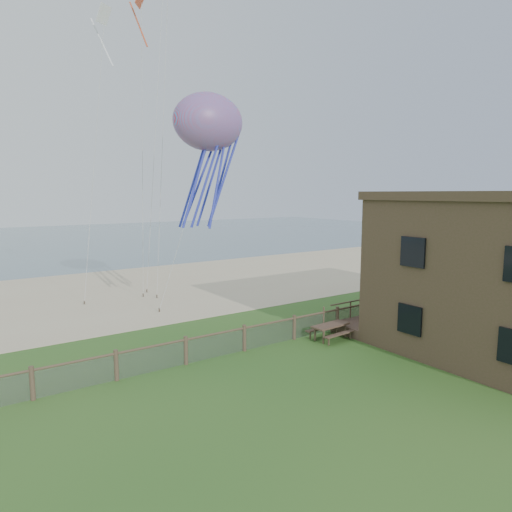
{
  "coord_description": "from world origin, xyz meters",
  "views": [
    {
      "loc": [
        -11.21,
        -11.19,
        7.31
      ],
      "look_at": [
        2.05,
        8.0,
        4.1
      ],
      "focal_mm": 32.0,
      "sensor_mm": 36.0,
      "label": 1
    }
  ],
  "objects": [
    {
      "name": "ground",
      "position": [
        0.0,
        0.0,
        0.0
      ],
      "size": [
        160.0,
        160.0,
        0.0
      ],
      "primitive_type": "plane",
      "color": "#295B1F",
      "rests_on": "ground"
    },
    {
      "name": "chainlink_fence",
      "position": [
        0.0,
        6.0,
        0.55
      ],
      "size": [
        36.2,
        0.2,
        1.25
      ],
      "primitive_type": null,
      "color": "#473928",
      "rests_on": "ground"
    },
    {
      "name": "ocean",
      "position": [
        0.0,
        66.0,
        0.0
      ],
      "size": [
        160.0,
        68.0,
        0.02
      ],
      "primitive_type": "cube",
      "color": "slate",
      "rests_on": "ground"
    },
    {
      "name": "octopus_kite",
      "position": [
        1.52,
        11.92,
        9.23
      ],
      "size": [
        4.43,
        3.64,
        7.92
      ],
      "primitive_type": null,
      "rotation": [
        0.0,
        0.0,
        0.27
      ],
      "color": "red"
    },
    {
      "name": "sand_beach",
      "position": [
        0.0,
        22.0,
        0.0
      ],
      "size": [
        72.0,
        20.0,
        0.02
      ],
      "primitive_type": "cube",
      "color": "#C6B08F",
      "rests_on": "ground"
    },
    {
      "name": "kite_red",
      "position": [
        -0.77,
        15.49,
        17.67
      ],
      "size": [
        2.18,
        2.04,
        2.89
      ],
      "primitive_type": null,
      "rotation": [
        0.44,
        0.0,
        0.93
      ],
      "color": "#CA4923"
    },
    {
      "name": "kite_white",
      "position": [
        -2.94,
        15.58,
        16.27
      ],
      "size": [
        1.82,
        2.05,
        2.74
      ],
      "primitive_type": null,
      "rotation": [
        0.44,
        0.0,
        0.57
      ],
      "color": "white"
    },
    {
      "name": "picnic_table",
      "position": [
        4.54,
        5.0,
        0.43
      ],
      "size": [
        2.15,
        1.68,
        0.87
      ],
      "primitive_type": null,
      "rotation": [
        0.0,
        0.0,
        0.06
      ],
      "color": "brown",
      "rests_on": "ground"
    },
    {
      "name": "motel_deck",
      "position": [
        13.0,
        5.0,
        0.25
      ],
      "size": [
        15.0,
        2.0,
        0.5
      ],
      "primitive_type": "cube",
      "color": "brown",
      "rests_on": "ground"
    }
  ]
}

